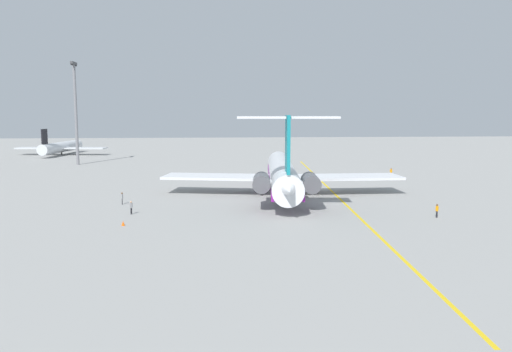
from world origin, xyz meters
TOP-DOWN VIEW (x-y plane):
  - ground at (0.00, 0.00)m, footprint 354.26×354.26m
  - main_jetliner at (-3.80, 7.50)m, footprint 41.38×36.59m
  - airliner_far_right at (75.42, 62.18)m, footprint 26.73×26.49m
  - ground_crew_near_nose at (16.12, -16.45)m, footprint 0.28×0.44m
  - ground_crew_near_tail at (-16.45, 27.86)m, footprint 0.35×0.29m
  - ground_crew_portside at (-9.42, 30.17)m, footprint 0.41×0.26m
  - ground_crew_starboard at (-21.49, -8.47)m, footprint 0.26×0.40m
  - safety_cone_nose at (-22.71, 27.77)m, footprint 0.40×0.40m
  - taxiway_centreline at (-2.65, -0.70)m, footprint 103.19×8.03m
  - light_mast at (45.49, 50.09)m, footprint 4.00×0.70m

SIDE VIEW (x-z plane):
  - ground at x=0.00m, z-range 0.00..0.00m
  - taxiway_centreline at x=-2.65m, z-range 0.00..0.01m
  - safety_cone_nose at x=-22.71m, z-range 0.00..0.55m
  - ground_crew_starboard at x=-21.49m, z-range 0.22..1.87m
  - ground_crew_near_tail at x=-16.45m, z-range 0.22..1.87m
  - ground_crew_portside at x=-9.42m, z-range 0.22..1.88m
  - ground_crew_near_nose at x=16.12m, z-range 0.24..2.01m
  - airliner_far_right at x=75.42m, z-range -1.64..6.34m
  - main_jetliner at x=-3.80m, z-range -2.74..9.31m
  - light_mast at x=45.49m, z-range 1.21..25.36m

